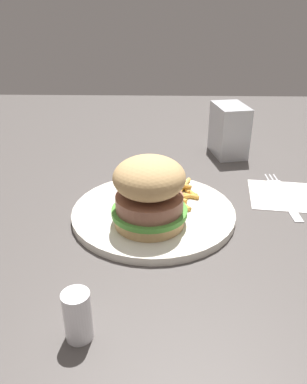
{
  "coord_description": "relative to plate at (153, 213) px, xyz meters",
  "views": [
    {
      "loc": [
        0.5,
        -0.01,
        0.31
      ],
      "look_at": [
        -0.01,
        -0.02,
        0.04
      ],
      "focal_mm": 36.01,
      "sensor_mm": 36.0,
      "label": 1
    }
  ],
  "objects": [
    {
      "name": "napkin",
      "position": [
        -0.07,
        0.22,
        -0.01
      ],
      "size": [
        0.12,
        0.12,
        0.0
      ],
      "primitive_type": "cube",
      "rotation": [
        0.0,
        0.0,
        -0.13
      ],
      "color": "white",
      "rests_on": "ground_plane"
    },
    {
      "name": "fork",
      "position": [
        -0.07,
        0.22,
        -0.0
      ],
      "size": [
        0.17,
        0.02,
        0.0
      ],
      "color": "silver",
      "rests_on": "napkin"
    },
    {
      "name": "ground_plane",
      "position": [
        0.01,
        0.02,
        -0.01
      ],
      "size": [
        1.6,
        1.6,
        0.0
      ],
      "primitive_type": "plane",
      "color": "#47423F"
    },
    {
      "name": "napkin_dispenser",
      "position": [
        -0.26,
        0.15,
        0.05
      ],
      "size": [
        0.1,
        0.08,
        0.11
      ],
      "primitive_type": "cube",
      "rotation": [
        0.0,
        0.0,
        3.34
      ],
      "color": "#B7BABF",
      "rests_on": "ground_plane"
    },
    {
      "name": "salt_shaker",
      "position": [
        0.24,
        -0.07,
        0.02
      ],
      "size": [
        0.03,
        0.03,
        0.06
      ],
      "primitive_type": "cylinder",
      "color": "white",
      "rests_on": "ground_plane"
    },
    {
      "name": "sandwich",
      "position": [
        0.04,
        -0.0,
        0.06
      ],
      "size": [
        0.11,
        0.11,
        0.1
      ],
      "color": "tan",
      "rests_on": "plate"
    },
    {
      "name": "fries_pile",
      "position": [
        -0.05,
        0.03,
        0.01
      ],
      "size": [
        0.11,
        0.09,
        0.01
      ],
      "color": "gold",
      "rests_on": "plate"
    },
    {
      "name": "plate",
      "position": [
        0.0,
        0.0,
        0.0
      ],
      "size": [
        0.25,
        0.25,
        0.01
      ],
      "primitive_type": "cylinder",
      "color": "silver",
      "rests_on": "ground_plane"
    }
  ]
}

